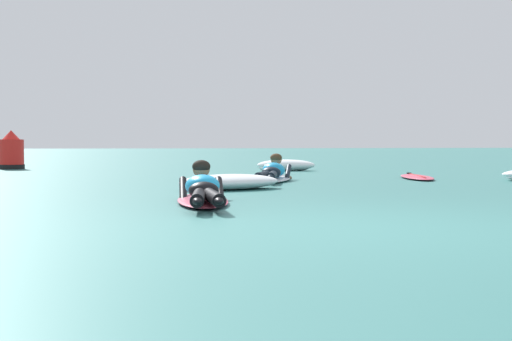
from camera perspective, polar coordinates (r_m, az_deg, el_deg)
ground_plane at (r=15.96m, az=-3.40°, el=-0.29°), size 120.00×120.00×0.00m
surfer_near at (r=8.34m, az=-4.15°, el=-1.70°), size 0.71×2.59×0.54m
surfer_far at (r=13.09m, az=1.32°, el=-0.26°), size 1.21×2.50×0.54m
drifting_surfboard at (r=14.33m, az=12.39°, el=-0.50°), size 0.92×2.09×0.16m
whitewater_mid_left at (r=17.81m, az=2.35°, el=0.39°), size 1.49×0.84×0.28m
whitewater_mid_right at (r=10.88m, az=-2.08°, el=-0.92°), size 1.84×1.43×0.23m
channel_marker_buoy at (r=19.90m, az=-18.51°, el=1.25°), size 0.66×0.66×1.01m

